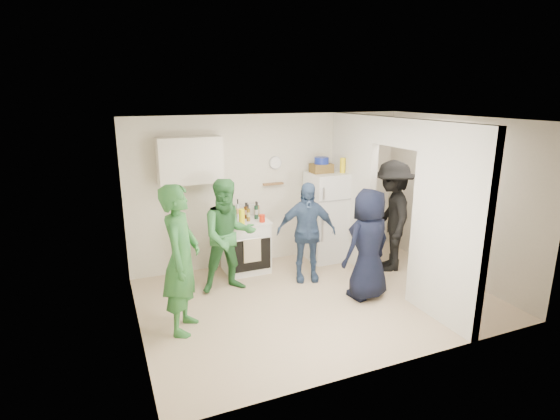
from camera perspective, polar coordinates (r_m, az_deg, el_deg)
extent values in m
plane|color=tan|center=(6.34, 4.85, -11.48)|extent=(4.80, 4.80, 0.00)
plane|color=silver|center=(7.39, -1.03, 2.74)|extent=(4.80, 0.00, 4.80)
plane|color=silver|center=(4.53, 15.21, -5.89)|extent=(4.80, 0.00, 4.80)
plane|color=silver|center=(5.26, -18.76, -3.25)|extent=(0.00, 3.40, 3.40)
plane|color=silver|center=(7.30, 22.05, 1.47)|extent=(0.00, 3.40, 3.40)
plane|color=white|center=(5.68, 5.42, 11.69)|extent=(4.80, 4.80, 0.00)
cube|color=silver|center=(7.40, 9.39, 2.56)|extent=(0.12, 1.20, 2.50)
cube|color=silver|center=(5.72, 21.09, -2.00)|extent=(0.12, 1.20, 2.50)
cube|color=silver|center=(6.35, 15.12, 9.79)|extent=(0.12, 1.00, 0.40)
cube|color=white|center=(7.12, -4.54, -4.66)|extent=(0.72, 0.60, 0.86)
cube|color=silver|center=(6.72, -11.70, 6.39)|extent=(0.95, 0.34, 0.70)
cube|color=white|center=(7.55, 6.11, -0.86)|extent=(0.63, 0.61, 1.53)
cube|color=brown|center=(7.36, 5.42, 5.45)|extent=(0.35, 0.25, 0.15)
cylinder|color=navy|center=(7.34, 5.44, 6.45)|extent=(0.24, 0.24, 0.11)
cylinder|color=yellow|center=(7.38, 8.18, 5.79)|extent=(0.09, 0.09, 0.25)
cylinder|color=white|center=(7.31, -0.62, 6.19)|extent=(0.22, 0.02, 0.22)
cube|color=olive|center=(7.32, -0.89, 3.43)|extent=(0.35, 0.08, 0.03)
cube|color=black|center=(7.35, 21.16, 4.83)|extent=(0.03, 0.70, 0.80)
cube|color=white|center=(7.34, 21.07, 4.83)|extent=(0.04, 0.76, 0.86)
cube|color=white|center=(7.27, 21.19, 7.53)|extent=(0.04, 0.82, 0.18)
cylinder|color=#FFF315|center=(6.71, -5.02, -0.91)|extent=(0.09, 0.09, 0.25)
cylinder|color=red|center=(6.86, -2.35, -1.09)|extent=(0.09, 0.09, 0.12)
imported|color=#367C31|center=(5.34, -12.78, -6.33)|extent=(0.68, 0.79, 1.83)
imported|color=#388046|center=(6.33, -6.74, -3.40)|extent=(0.83, 0.66, 1.67)
imported|color=#39577D|center=(6.67, 3.44, -2.88)|extent=(0.98, 0.63, 1.55)
imported|color=black|center=(6.20, 11.45, -4.44)|extent=(0.86, 0.65, 1.58)
imported|color=black|center=(7.27, 14.36, -0.77)|extent=(1.10, 1.34, 1.80)
cylinder|color=brown|center=(6.97, -7.07, -0.27)|extent=(0.06, 0.06, 0.27)
cylinder|color=#20591D|center=(6.80, -5.96, -0.59)|extent=(0.07, 0.07, 0.28)
cylinder|color=silver|center=(7.05, -5.53, 0.15)|extent=(0.06, 0.06, 0.32)
cylinder|color=brown|center=(6.90, -4.16, -0.37)|extent=(0.06, 0.06, 0.27)
cylinder|color=#9BA1AC|center=(7.14, -4.33, 0.03)|extent=(0.06, 0.06, 0.24)
cylinder|color=#143724|center=(7.01, -3.12, -0.01)|extent=(0.06, 0.06, 0.29)
cylinder|color=olive|center=(7.15, -3.01, 0.11)|extent=(0.08, 0.08, 0.25)
cylinder|color=silver|center=(6.77, -6.70, -0.74)|extent=(0.08, 0.08, 0.27)
cylinder|color=#522B0E|center=(7.06, -4.49, -0.06)|extent=(0.06, 0.06, 0.26)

